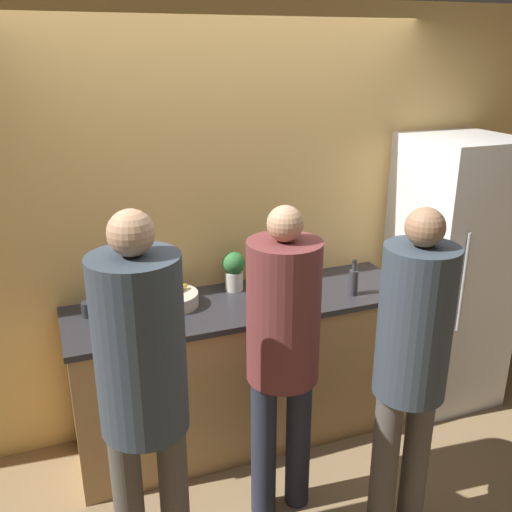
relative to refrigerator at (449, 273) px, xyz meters
The scene contains 13 objects.
ground_plane 1.75m from the refrigerator, 167.67° to the right, with size 14.00×14.00×0.00m, color #8C704C.
wall_back 1.55m from the refrigerator, 166.22° to the left, with size 5.20×0.06×2.60m.
counter 1.52m from the refrigerator, behind, with size 2.07×0.66×0.93m.
refrigerator is the anchor object (origin of this frame).
person_left 2.37m from the refrigerator, 158.99° to the right, with size 0.36×0.36×1.79m.
person_center 1.62m from the refrigerator, 157.20° to the right, with size 0.35×0.35×1.68m.
person_right 1.41m from the refrigerator, 135.73° to the right, with size 0.33×0.33×1.71m.
fruit_bowl 1.86m from the refrigerator, behind, with size 0.29×0.29×0.12m.
utensil_crock 1.29m from the refrigerator, 168.17° to the left, with size 0.10×0.10×0.29m.
bottle_amber 1.34m from the refrigerator, behind, with size 0.07×0.07×0.17m.
bottle_dark 0.83m from the refrigerator, behind, with size 0.06×0.06×0.22m.
cup_black 2.34m from the refrigerator, behind, with size 0.07×0.07×0.08m.
potted_plant 1.48m from the refrigerator, behind, with size 0.14×0.14×0.25m.
Camera 1 is at (-1.03, -2.54, 2.33)m, focal length 40.00 mm.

